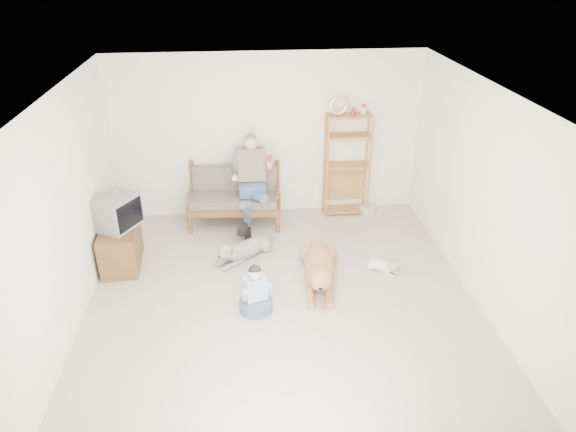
{
  "coord_description": "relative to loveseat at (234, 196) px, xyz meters",
  "views": [
    {
      "loc": [
        -0.45,
        -5.25,
        4.09
      ],
      "look_at": [
        0.16,
        1.0,
        0.79
      ],
      "focal_mm": 32.0,
      "sensor_mm": 36.0,
      "label": 1
    }
  ],
  "objects": [
    {
      "name": "wall_left",
      "position": [
        -1.91,
        -2.37,
        0.86
      ],
      "size": [
        0.0,
        5.5,
        5.5
      ],
      "primitive_type": "plane",
      "rotation": [
        1.57,
        0.0,
        1.57
      ],
      "color": "white",
      "rests_on": "ground"
    },
    {
      "name": "man",
      "position": [
        0.27,
        -0.22,
        0.22
      ],
      "size": [
        0.58,
        0.83,
        1.34
      ],
      "color": "slate",
      "rests_on": "loveseat"
    },
    {
      "name": "child",
      "position": [
        0.25,
        -2.38,
        -0.25
      ],
      "size": [
        0.42,
        0.42,
        0.66
      ],
      "rotation": [
        0.0,
        0.0,
        0.34
      ],
      "color": "slate",
      "rests_on": "ground"
    },
    {
      "name": "golden_retriever",
      "position": [
        1.13,
        -1.84,
        -0.28
      ],
      "size": [
        0.55,
        1.66,
        0.5
      ],
      "rotation": [
        0.0,
        0.0,
        -0.13
      ],
      "color": "#CB7E46",
      "rests_on": "ground"
    },
    {
      "name": "wall_outlet",
      "position": [
        -0.66,
        0.37,
        -0.19
      ],
      "size": [
        0.12,
        0.02,
        0.08
      ],
      "primitive_type": "cube",
      "color": "silver",
      "rests_on": "ground"
    },
    {
      "name": "crt_tv",
      "position": [
        -1.6,
        -1.1,
        0.35
      ],
      "size": [
        0.68,
        0.72,
        0.47
      ],
      "rotation": [
        0.0,
        0.0,
        -0.53
      ],
      "color": "slate",
      "rests_on": "tv_stand"
    },
    {
      "name": "wall_right",
      "position": [
        3.09,
        -2.37,
        0.86
      ],
      "size": [
        0.0,
        5.5,
        5.5
      ],
      "primitive_type": "plane",
      "rotation": [
        1.57,
        0.0,
        -1.57
      ],
      "color": "white",
      "rests_on": "ground"
    },
    {
      "name": "etagere",
      "position": [
        1.88,
        0.18,
        0.4
      ],
      "size": [
        0.77,
        0.34,
        2.03
      ],
      "color": "#AF7837",
      "rests_on": "ground"
    },
    {
      "name": "book_stack",
      "position": [
        2.26,
        0.11,
        -0.42
      ],
      "size": [
        0.24,
        0.21,
        0.13
      ],
      "primitive_type": "cube",
      "rotation": [
        0.0,
        0.0,
        0.32
      ],
      "color": "silver",
      "rests_on": "ground"
    },
    {
      "name": "terrier",
      "position": [
        2.09,
        -1.71,
        -0.39
      ],
      "size": [
        0.46,
        0.44,
        0.22
      ],
      "rotation": [
        0.0,
        0.0,
        0.79
      ],
      "color": "silver",
      "rests_on": "ground"
    },
    {
      "name": "floor",
      "position": [
        0.59,
        -2.37,
        -0.49
      ],
      "size": [
        5.5,
        5.5,
        0.0
      ],
      "primitive_type": "plane",
      "color": "#BAB4A3",
      "rests_on": "ground"
    },
    {
      "name": "wall_front",
      "position": [
        0.59,
        -5.12,
        0.86
      ],
      "size": [
        5.0,
        0.0,
        5.0
      ],
      "primitive_type": "plane",
      "rotation": [
        -1.57,
        0.0,
        0.0
      ],
      "color": "white",
      "rests_on": "ground"
    },
    {
      "name": "wall_back",
      "position": [
        0.59,
        0.38,
        0.86
      ],
      "size": [
        5.0,
        0.0,
        5.0
      ],
      "primitive_type": "plane",
      "rotation": [
        1.57,
        0.0,
        0.0
      ],
      "color": "white",
      "rests_on": "ground"
    },
    {
      "name": "tv_stand",
      "position": [
        -1.64,
        -1.14,
        -0.19
      ],
      "size": [
        0.56,
        0.93,
        0.6
      ],
      "rotation": [
        0.0,
        0.0,
        0.07
      ],
      "color": "brown",
      "rests_on": "ground"
    },
    {
      "name": "ceiling",
      "position": [
        0.59,
        -2.37,
        2.21
      ],
      "size": [
        5.5,
        5.5,
        0.0
      ],
      "primitive_type": "plane",
      "rotation": [
        3.14,
        0.0,
        0.0
      ],
      "color": "white",
      "rests_on": "ground"
    },
    {
      "name": "loveseat",
      "position": [
        0.0,
        0.0,
        0.0
      ],
      "size": [
        1.55,
        0.82,
        0.95
      ],
      "rotation": [
        0.0,
        0.0,
        -0.08
      ],
      "color": "brown",
      "rests_on": "ground"
    },
    {
      "name": "shaggy_dog",
      "position": [
        0.12,
        -1.14,
        -0.34
      ],
      "size": [
        0.93,
        0.84,
        0.35
      ],
      "rotation": [
        0.0,
        0.0,
        -0.89
      ],
      "color": "silver",
      "rests_on": "ground"
    }
  ]
}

